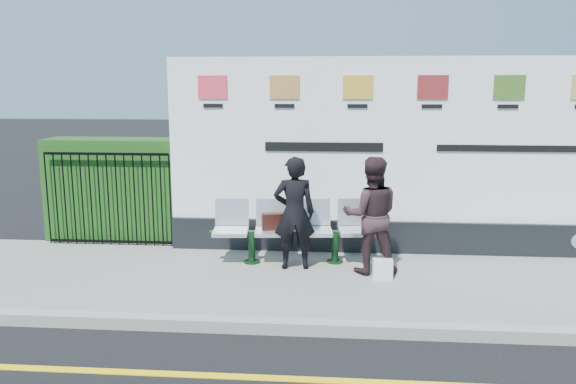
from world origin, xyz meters
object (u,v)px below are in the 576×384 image
Objects in this scene: billboard at (428,170)px; woman_left at (294,213)px; bench at (293,246)px; woman_right at (371,215)px.

billboard is 2.26m from woman_left.
bench is (-2.02, -0.70, -1.05)m from billboard.
billboard reaches higher than bench.
woman_right is at bearing -131.19° from billboard.
billboard is 1.48m from woman_right.
billboard reaches higher than woman_right.
billboard is 3.41× the size of bench.
woman_left reaches higher than bench.
woman_right is (-0.92, -1.05, -0.49)m from billboard.
billboard reaches higher than woman_left.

